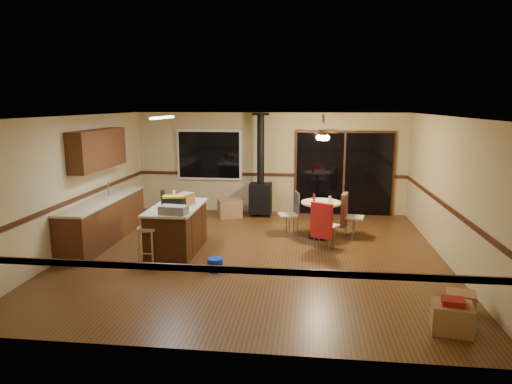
% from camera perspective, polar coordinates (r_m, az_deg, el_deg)
% --- Properties ---
extents(floor, '(7.00, 7.00, 0.00)m').
position_cam_1_polar(floor, '(8.78, -0.23, -7.76)').
color(floor, '#4F3015').
rests_on(floor, ground).
extents(ceiling, '(7.00, 7.00, 0.00)m').
position_cam_1_polar(ceiling, '(8.31, -0.24, 9.46)').
color(ceiling, silver).
rests_on(ceiling, ground).
extents(wall_back, '(7.00, 0.00, 7.00)m').
position_cam_1_polar(wall_back, '(11.89, 1.77, 3.64)').
color(wall_back, tan).
rests_on(wall_back, ground).
extents(wall_front, '(7.00, 0.00, 7.00)m').
position_cam_1_polar(wall_front, '(5.09, -4.95, -6.47)').
color(wall_front, tan).
rests_on(wall_front, ground).
extents(wall_left, '(0.00, 7.00, 7.00)m').
position_cam_1_polar(wall_left, '(9.52, -21.66, 1.01)').
color(wall_left, tan).
rests_on(wall_left, ground).
extents(wall_right, '(0.00, 7.00, 7.00)m').
position_cam_1_polar(wall_right, '(8.76, 23.14, 0.09)').
color(wall_right, tan).
rests_on(wall_right, ground).
extents(chair_rail, '(7.00, 7.00, 0.08)m').
position_cam_1_polar(chair_rail, '(8.51, -0.23, -1.37)').
color(chair_rail, '#391C0E').
rests_on(chair_rail, ground).
extents(window, '(1.72, 0.10, 1.32)m').
position_cam_1_polar(window, '(12.06, -5.86, 4.64)').
color(window, black).
rests_on(window, ground).
extents(sliding_door, '(2.52, 0.10, 2.10)m').
position_cam_1_polar(sliding_door, '(11.87, 10.93, 2.21)').
color(sliding_door, black).
rests_on(sliding_door, ground).
extents(lower_cabinets, '(0.60, 3.00, 0.86)m').
position_cam_1_polar(lower_cabinets, '(9.99, -18.44, -3.43)').
color(lower_cabinets, '#4E2813').
rests_on(lower_cabinets, ground).
extents(countertop, '(0.64, 3.04, 0.04)m').
position_cam_1_polar(countertop, '(9.89, -18.60, -0.91)').
color(countertop, beige).
rests_on(countertop, lower_cabinets).
extents(upper_cabinets, '(0.35, 2.00, 0.80)m').
position_cam_1_polar(upper_cabinets, '(9.98, -19.13, 5.09)').
color(upper_cabinets, '#4E2813').
rests_on(upper_cabinets, ground).
extents(kitchen_island, '(0.88, 1.68, 0.90)m').
position_cam_1_polar(kitchen_island, '(8.94, -9.85, -4.54)').
color(kitchen_island, '#351C0D').
rests_on(kitchen_island, ground).
extents(wood_stove, '(0.55, 0.50, 2.52)m').
position_cam_1_polar(wood_stove, '(11.56, 0.58, 0.56)').
color(wood_stove, black).
rests_on(wood_stove, ground).
extents(ceiling_fan, '(0.24, 0.24, 0.55)m').
position_cam_1_polar(ceiling_fan, '(9.55, 8.38, 7.22)').
color(ceiling_fan, brown).
rests_on(ceiling_fan, ceiling).
extents(fluorescent_strip, '(0.10, 1.20, 0.04)m').
position_cam_1_polar(fluorescent_strip, '(9.00, -11.61, 9.10)').
color(fluorescent_strip, white).
rests_on(fluorescent_strip, ceiling).
extents(toolbox_grey, '(0.51, 0.33, 0.15)m').
position_cam_1_polar(toolbox_grey, '(8.19, -10.27, -2.21)').
color(toolbox_grey, slate).
rests_on(toolbox_grey, kitchen_island).
extents(toolbox_black, '(0.38, 0.25, 0.19)m').
position_cam_1_polar(toolbox_black, '(8.69, -10.19, -1.30)').
color(toolbox_black, black).
rests_on(toolbox_black, kitchen_island).
extents(toolbox_yellow_lid, '(0.46, 0.30, 0.03)m').
position_cam_1_polar(toolbox_yellow_lid, '(8.67, -10.22, -0.57)').
color(toolbox_yellow_lid, gold).
rests_on(toolbox_yellow_lid, toolbox_black).
extents(box_on_island, '(0.32, 0.38, 0.22)m').
position_cam_1_polar(box_on_island, '(8.93, -8.83, -0.85)').
color(box_on_island, '#946841').
rests_on(box_on_island, kitchen_island).
extents(bottle_dark, '(0.10, 0.10, 0.30)m').
position_cam_1_polar(bottle_dark, '(8.90, -11.54, -0.71)').
color(bottle_dark, black).
rests_on(bottle_dark, kitchen_island).
extents(bottle_pink, '(0.08, 0.08, 0.23)m').
position_cam_1_polar(bottle_pink, '(8.84, -9.70, -0.96)').
color(bottle_pink, '#D84C8C').
rests_on(bottle_pink, kitchen_island).
extents(bottle_white, '(0.07, 0.07, 0.17)m').
position_cam_1_polar(bottle_white, '(9.51, -10.23, -0.33)').
color(bottle_white, white).
rests_on(bottle_white, kitchen_island).
extents(bar_stool, '(0.48, 0.48, 0.67)m').
position_cam_1_polar(bar_stool, '(8.41, -13.35, -6.53)').
color(bar_stool, tan).
rests_on(bar_stool, floor).
extents(blue_bucket, '(0.27, 0.27, 0.22)m').
position_cam_1_polar(blue_bucket, '(7.93, -5.12, -9.04)').
color(blue_bucket, '#0C31A8').
rests_on(blue_bucket, floor).
extents(dining_table, '(0.85, 0.85, 0.78)m').
position_cam_1_polar(dining_table, '(9.80, 8.11, -2.65)').
color(dining_table, black).
rests_on(dining_table, ground).
extents(glass_red, '(0.07, 0.07, 0.15)m').
position_cam_1_polar(glass_red, '(9.82, 7.27, -0.66)').
color(glass_red, '#590C14').
rests_on(glass_red, dining_table).
extents(glass_cream, '(0.07, 0.07, 0.14)m').
position_cam_1_polar(glass_cream, '(9.69, 9.23, -0.91)').
color(glass_cream, beige).
rests_on(glass_cream, dining_table).
extents(chair_left, '(0.49, 0.49, 0.51)m').
position_cam_1_polar(chair_left, '(9.91, 4.64, -2.07)').
color(chair_left, tan).
rests_on(chair_left, ground).
extents(chair_near, '(0.60, 0.61, 0.70)m').
position_cam_1_polar(chair_near, '(8.95, 8.27, -3.52)').
color(chair_near, tan).
rests_on(chair_near, ground).
extents(chair_right, '(0.54, 0.50, 0.70)m').
position_cam_1_polar(chair_right, '(9.90, 11.12, -2.21)').
color(chair_right, tan).
rests_on(chair_right, ground).
extents(box_under_window, '(0.68, 0.62, 0.45)m').
position_cam_1_polar(box_under_window, '(11.53, -3.29, -2.05)').
color(box_under_window, '#946841').
rests_on(box_under_window, floor).
extents(box_corner_a, '(0.54, 0.48, 0.37)m').
position_cam_1_polar(box_corner_a, '(6.42, 23.28, -14.25)').
color(box_corner_a, '#946841').
rests_on(box_corner_a, floor).
extents(box_corner_b, '(0.43, 0.40, 0.30)m').
position_cam_1_polar(box_corner_b, '(6.99, 24.21, -12.51)').
color(box_corner_b, '#946841').
rests_on(box_corner_b, floor).
extents(box_small_red, '(0.30, 0.27, 0.07)m').
position_cam_1_polar(box_small_red, '(6.33, 23.43, -12.45)').
color(box_small_red, maroon).
rests_on(box_small_red, box_corner_a).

